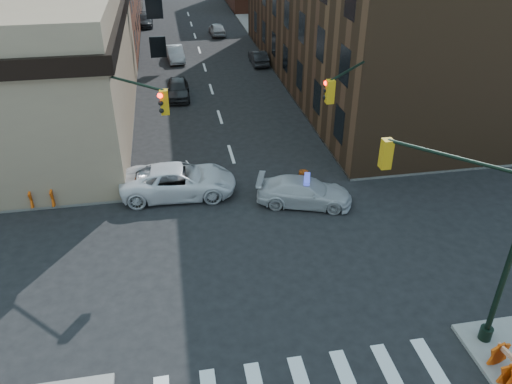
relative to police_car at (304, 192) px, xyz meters
name	(u,v)px	position (x,y,z in m)	size (l,w,h in m)	color
ground	(262,254)	(-2.89, -3.74, -0.70)	(140.00, 140.00, 0.00)	black
sidewalk_ne	(416,42)	(20.11, 29.01, -0.62)	(34.00, 54.50, 0.15)	gray
signal_pole_se	(481,224)	(3.14, -9.26, 3.92)	(5.40, 5.27, 8.00)	black
signal_pole_nw	(119,125)	(-8.75, 1.60, 3.64)	(3.58, 3.67, 8.00)	black
signal_pole_ne	(356,109)	(2.94, 1.61, 3.64)	(3.67, 3.58, 8.00)	black
tree_ne_near	(291,30)	(4.61, 22.26, 2.79)	(3.00, 3.00, 4.85)	black
tree_ne_far	(272,12)	(4.61, 30.26, 2.79)	(3.00, 3.00, 4.85)	black
police_car	(304,192)	(0.00, 0.00, 0.00)	(1.95, 4.80, 1.39)	#BBBBC0
pickup	(179,181)	(-6.22, 2.06, 0.13)	(2.74, 5.95, 1.65)	silver
parked_car_wnear	(178,89)	(-5.59, 16.74, 0.02)	(1.69, 4.21, 1.43)	black
parked_car_wfar	(175,54)	(-5.39, 26.82, -0.01)	(1.44, 4.14, 1.36)	#9C9EA5
parked_car_wdeep	(145,20)	(-8.39, 42.13, -0.03)	(1.86, 4.58, 1.33)	black
parked_car_enear	(259,58)	(2.15, 24.35, -0.06)	(1.34, 3.85, 1.27)	black
parked_car_efar	(217,29)	(-0.39, 36.20, -0.03)	(1.58, 3.93, 1.34)	#9C9FA5
pedestrian_a	(99,173)	(-10.27, 3.12, 0.42)	(0.70, 0.46, 1.93)	black
pedestrian_b	(46,186)	(-12.79, 2.26, 0.38)	(0.90, 0.70, 1.85)	black
barrel_road	(303,179)	(0.42, 1.76, -0.25)	(0.50, 0.50, 0.89)	red
barrel_bank	(137,188)	(-8.39, 2.18, -0.19)	(0.57, 0.57, 1.02)	orange
barricade_se_a	(508,364)	(3.73, -11.54, -0.11)	(1.17, 0.58, 0.88)	red
barricade_nw_a	(80,173)	(-11.48, 4.26, -0.09)	(1.23, 0.61, 0.92)	orange
barricade_nw_b	(43,196)	(-12.97, 1.96, -0.04)	(1.35, 0.68, 1.02)	orange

